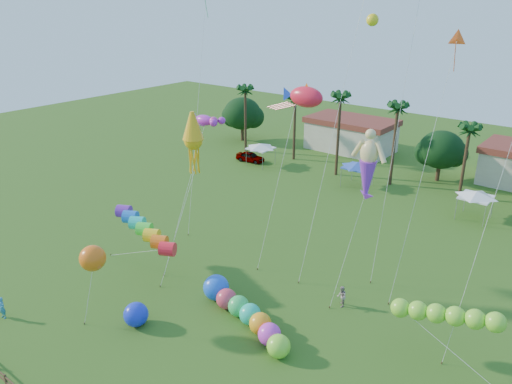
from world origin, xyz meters
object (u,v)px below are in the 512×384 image
Objects in this scene: spectator_b at (342,297)px; blue_ball at (136,314)px; car_a at (250,157)px; spectator_a at (2,308)px; caterpillar_inflatable at (243,311)px.

spectator_b is 14.89m from blue_ball.
spectator_a is at bearing -174.70° from car_a.
car_a is 36.53m from caterpillar_inflatable.
blue_ball is (8.14, 5.45, 0.04)m from spectator_a.
caterpillar_inflatable reaches higher than car_a.
spectator_a is 24.52m from spectator_b.
car_a is 2.35× the size of blue_ball.
spectator_b is (18.20, 16.43, -0.01)m from spectator_a.
car_a is 2.48× the size of spectator_b.
caterpillar_inflatable is at bearing 42.41° from blue_ball.
blue_ball is (-10.06, -10.98, 0.04)m from spectator_b.
spectator_b is (27.27, -22.65, 0.13)m from car_a.
spectator_b is at bearing 68.67° from caterpillar_inflatable.
caterpillar_inflatable is 5.52× the size of blue_ball.
spectator_a reaches higher than spectator_b.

